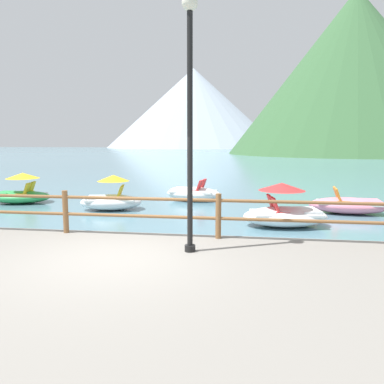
% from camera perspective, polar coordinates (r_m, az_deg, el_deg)
% --- Properties ---
extents(ground_plane, '(200.00, 200.00, 0.00)m').
position_cam_1_polar(ground_plane, '(46.25, 5.56, 4.69)').
color(ground_plane, slate).
extents(promenade_dock, '(28.00, 8.00, 0.40)m').
position_cam_1_polar(promenade_dock, '(5.06, -20.51, -18.92)').
color(promenade_dock, gray).
rests_on(promenade_dock, ground).
extents(dock_railing, '(23.92, 0.12, 0.95)m').
position_cam_1_polar(dock_railing, '(8.14, -7.99, -2.64)').
color(dock_railing, brown).
rests_on(dock_railing, promenade_dock).
extents(lamp_post, '(0.28, 0.28, 4.51)m').
position_cam_1_polar(lamp_post, '(6.77, -0.32, 13.36)').
color(lamp_post, black).
rests_on(lamp_post, promenade_dock).
extents(pedal_boat_1, '(2.50, 1.75, 1.20)m').
position_cam_1_polar(pedal_boat_1, '(16.26, -24.59, -0.14)').
color(pedal_boat_1, green).
rests_on(pedal_boat_1, ground).
extents(pedal_boat_2, '(2.35, 1.60, 1.25)m').
position_cam_1_polar(pedal_boat_2, '(13.59, -12.22, -0.94)').
color(pedal_boat_2, white).
rests_on(pedal_boat_2, ground).
extents(pedal_boat_3, '(2.67, 1.43, 0.87)m').
position_cam_1_polar(pedal_boat_3, '(13.72, 22.74, -1.84)').
color(pedal_boat_3, pink).
rests_on(pedal_boat_3, ground).
extents(pedal_boat_4, '(2.60, 1.75, 1.26)m').
position_cam_1_polar(pedal_boat_4, '(11.08, 13.97, -2.90)').
color(pedal_boat_4, white).
rests_on(pedal_boat_4, ground).
extents(pedal_boat_7, '(2.47, 1.70, 0.88)m').
position_cam_1_polar(pedal_boat_7, '(15.49, 0.15, -0.19)').
color(pedal_boat_7, white).
rests_on(pedal_boat_7, ground).
extents(cliff_headland, '(46.30, 46.30, 30.29)m').
position_cam_1_polar(cliff_headland, '(80.34, 22.09, 15.62)').
color(cliff_headland, '#386038').
rests_on(cliff_headland, ground).
extents(distant_peak, '(65.86, 65.86, 29.80)m').
position_cam_1_polar(distant_peak, '(146.65, 0.25, 12.61)').
color(distant_peak, '#9EADBC').
rests_on(distant_peak, ground).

